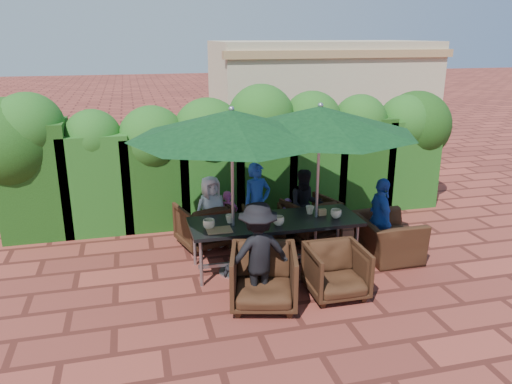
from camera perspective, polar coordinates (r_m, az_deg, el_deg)
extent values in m
plane|color=brown|center=(7.64, 1.32, -8.63)|extent=(80.00, 80.00, 0.00)
cube|color=black|center=(7.40, 2.22, -3.40)|extent=(2.53, 0.90, 0.05)
cube|color=gray|center=(7.64, 2.17, -7.65)|extent=(2.33, 0.05, 0.05)
cylinder|color=gray|center=(7.01, -6.27, -8.08)|extent=(0.05, 0.05, 0.70)
cylinder|color=gray|center=(7.64, -7.03, -5.86)|extent=(0.05, 0.05, 0.70)
cylinder|color=gray|center=(7.64, 11.41, -6.11)|extent=(0.05, 0.05, 0.70)
cylinder|color=gray|center=(8.22, 9.34, -4.24)|extent=(0.05, 0.05, 0.70)
cylinder|color=gray|center=(7.50, -2.55, -9.06)|extent=(0.44, 0.44, 0.03)
cylinder|color=gray|center=(7.05, -2.68, -0.41)|extent=(0.04, 0.04, 2.40)
cone|color=black|center=(6.80, -2.81, 7.79)|extent=(2.85, 2.85, 0.38)
sphere|color=gray|center=(6.77, -2.83, 9.46)|extent=(0.08, 0.08, 0.08)
cylinder|color=gray|center=(7.86, 6.70, -7.85)|extent=(0.44, 0.44, 0.03)
cylinder|color=gray|center=(7.43, 7.02, 0.43)|extent=(0.04, 0.04, 2.40)
cone|color=black|center=(7.20, 7.32, 8.21)|extent=(2.80, 2.80, 0.38)
sphere|color=gray|center=(7.17, 7.39, 9.79)|extent=(0.08, 0.08, 0.08)
imported|color=black|center=(8.30, -5.99, -3.48)|extent=(0.96, 0.92, 0.81)
imported|color=black|center=(8.37, 0.82, -3.64)|extent=(0.75, 0.71, 0.69)
imported|color=black|center=(8.54, 6.22, -2.90)|extent=(0.97, 0.94, 0.80)
imported|color=black|center=(6.48, 0.88, -9.46)|extent=(1.00, 0.96, 0.86)
imported|color=black|center=(6.82, 9.19, -8.66)|extent=(0.75, 0.70, 0.77)
imported|color=black|center=(8.08, 14.76, -4.31)|extent=(0.66, 1.02, 0.88)
imported|color=silver|center=(8.20, -5.15, -2.25)|extent=(0.67, 0.51, 1.20)
imported|color=#214DB3|center=(8.29, 0.12, -1.33)|extent=(0.59, 0.53, 1.38)
imported|color=black|center=(8.44, 5.65, -1.55)|extent=(0.63, 0.42, 1.24)
imported|color=black|center=(6.42, 0.21, -7.11)|extent=(0.93, 0.52, 1.39)
imported|color=#214DB3|center=(7.96, 14.04, -2.99)|extent=(0.48, 0.81, 1.30)
imported|color=#D14998|center=(8.36, -3.18, -2.93)|extent=(0.36, 0.30, 0.90)
imported|color=#794699|center=(8.54, 3.70, -3.10)|extent=(0.27, 0.23, 0.73)
imported|color=green|center=(11.40, 2.27, 5.08)|extent=(1.79, 0.97, 1.82)
imported|color=#D14998|center=(12.05, 6.73, 4.96)|extent=(0.86, 0.72, 1.53)
imported|color=#93959B|center=(12.42, 12.01, 5.66)|extent=(1.11, 1.22, 1.78)
imported|color=beige|center=(7.07, -5.40, -3.67)|extent=(0.17, 0.17, 0.14)
imported|color=beige|center=(7.28, -3.01, -3.07)|extent=(0.13, 0.13, 0.12)
imported|color=beige|center=(7.18, 2.59, -3.30)|extent=(0.17, 0.17, 0.13)
imported|color=beige|center=(7.67, 6.19, -2.06)|extent=(0.13, 0.13, 0.12)
imported|color=beige|center=(7.55, 9.12, -2.45)|extent=(0.17, 0.17, 0.13)
cylinder|color=#B20C0A|center=(7.32, 1.13, -2.73)|extent=(0.04, 0.04, 0.17)
cylinder|color=#4C230C|center=(7.41, 1.10, -2.47)|extent=(0.04, 0.04, 0.17)
cube|color=#A2784E|center=(7.01, -4.23, -4.37)|extent=(0.35, 0.25, 0.02)
cube|color=tan|center=(7.32, 0.39, -3.00)|extent=(0.12, 0.06, 0.10)
cube|color=tan|center=(7.63, 7.56, -2.30)|extent=(0.12, 0.06, 0.10)
cube|color=#17340E|center=(9.36, -23.84, 1.33)|extent=(1.15, 0.95, 1.99)
sphere|color=#17340E|center=(9.17, -24.53, 6.70)|extent=(1.18, 1.18, 1.18)
cube|color=#17340E|center=(9.27, -17.67, 1.14)|extent=(1.15, 0.95, 1.77)
sphere|color=#17340E|center=(9.09, -18.13, 5.87)|extent=(1.00, 1.00, 1.00)
cube|color=#17340E|center=(9.26, -11.48, 1.36)|extent=(1.15, 0.95, 1.69)
sphere|color=#17340E|center=(9.09, -11.77, 5.86)|extent=(1.21, 1.21, 1.21)
cube|color=#17340E|center=(9.34, -5.37, 2.02)|extent=(1.15, 0.95, 1.76)
sphere|color=#17340E|center=(9.17, -5.51, 6.73)|extent=(1.27, 1.27, 1.27)
cube|color=#17340E|center=(9.51, 0.58, 3.12)|extent=(1.15, 0.95, 2.00)
sphere|color=#17340E|center=(9.32, 0.59, 8.49)|extent=(1.24, 1.24, 1.24)
cube|color=#17340E|center=(9.81, 6.24, 3.19)|extent=(1.15, 0.95, 1.90)
sphere|color=#17340E|center=(9.64, 6.41, 8.10)|extent=(1.13, 1.13, 1.13)
cube|color=#17340E|center=(10.21, 11.52, 3.33)|extent=(1.15, 0.95, 1.85)
sphere|color=#17340E|center=(10.04, 11.80, 7.89)|extent=(1.06, 1.06, 1.06)
cube|color=#17340E|center=(10.68, 16.37, 3.40)|extent=(1.15, 0.95, 1.78)
sphere|color=#17340E|center=(10.52, 16.74, 7.58)|extent=(1.13, 1.13, 1.13)
sphere|color=#17340E|center=(9.38, -26.00, 4.90)|extent=(1.60, 1.60, 1.60)
sphere|color=#17340E|center=(10.77, 17.82, 7.27)|extent=(1.40, 1.40, 1.40)
cube|color=#BBB18B|center=(14.72, 7.35, 10.51)|extent=(6.00, 3.00, 3.20)
cube|color=tan|center=(13.29, 9.92, 15.28)|extent=(6.20, 0.25, 0.20)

